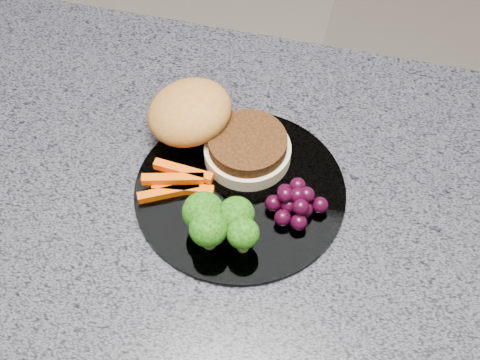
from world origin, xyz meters
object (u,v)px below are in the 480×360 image
(island_cabinet, at_px, (224,345))
(burger, at_px, (210,127))
(plate, at_px, (240,191))
(grape_bunch, at_px, (296,202))

(island_cabinet, distance_m, burger, 0.51)
(plate, relative_size, burger, 1.33)
(island_cabinet, height_order, grape_bunch, grape_bunch)
(grape_bunch, bearing_deg, burger, 147.89)
(grape_bunch, bearing_deg, plate, 169.98)
(plate, xyz_separation_m, grape_bunch, (0.07, -0.01, 0.02))
(burger, bearing_deg, grape_bunch, -29.46)
(island_cabinet, distance_m, grape_bunch, 0.50)
(plate, bearing_deg, island_cabinet, -154.00)
(burger, bearing_deg, island_cabinet, -67.76)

